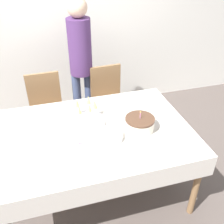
{
  "coord_description": "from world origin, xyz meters",
  "views": [
    {
      "loc": [
        -0.38,
        -1.89,
        2.25
      ],
      "look_at": [
        0.19,
        0.09,
        0.9
      ],
      "focal_mm": 42.0,
      "sensor_mm": 36.0,
      "label": 1
    }
  ],
  "objects": [
    {
      "name": "person_standing",
      "position": [
        0.09,
        1.13,
        1.07
      ],
      "size": [
        0.28,
        0.28,
        1.75
      ],
      "color": "#3F4C72",
      "rests_on": "ground_plane"
    },
    {
      "name": "wall_back",
      "position": [
        0.0,
        1.77,
        1.35
      ],
      "size": [
        8.0,
        0.05,
        2.7
      ],
      "color": "silver",
      "rests_on": "ground_plane"
    },
    {
      "name": "dining_table",
      "position": [
        0.0,
        0.0,
        0.68
      ],
      "size": [
        1.78,
        1.23,
        0.78
      ],
      "color": "silver",
      "rests_on": "ground_plane"
    },
    {
      "name": "napkin_pile",
      "position": [
        -0.22,
        -0.07,
        0.79
      ],
      "size": [
        0.15,
        0.15,
        0.01
      ],
      "color": "pink",
      "rests_on": "dining_table"
    },
    {
      "name": "fork_pile",
      "position": [
        -0.26,
        -0.17,
        0.79
      ],
      "size": [
        0.18,
        0.08,
        0.02
      ],
      "color": "silver",
      "rests_on": "dining_table"
    },
    {
      "name": "plate_stack_dessert",
      "position": [
        0.02,
        0.1,
        0.79
      ],
      "size": [
        0.21,
        0.21,
        0.03
      ],
      "color": "white",
      "rests_on": "dining_table"
    },
    {
      "name": "birthday_cake",
      "position": [
        0.41,
        -0.08,
        0.84
      ],
      "size": [
        0.27,
        0.27,
        0.19
      ],
      "color": "silver",
      "rests_on": "dining_table"
    },
    {
      "name": "dining_chair_far_right",
      "position": [
        0.39,
        0.93,
        0.52
      ],
      "size": [
        0.45,
        0.45,
        0.95
      ],
      "color": "olive",
      "rests_on": "ground_plane"
    },
    {
      "name": "plate_stack_main",
      "position": [
        0.09,
        -0.14,
        0.8
      ],
      "size": [
        0.26,
        0.26,
        0.05
      ],
      "color": "white",
      "rests_on": "dining_table"
    },
    {
      "name": "champagne_tray",
      "position": [
        -0.02,
        0.26,
        0.86
      ],
      "size": [
        0.29,
        0.29,
        0.18
      ],
      "color": "silver",
      "rests_on": "dining_table"
    },
    {
      "name": "ground_plane",
      "position": [
        0.0,
        0.0,
        0.0
      ],
      "size": [
        12.0,
        12.0,
        0.0
      ],
      "primitive_type": "plane",
      "color": "#564C47"
    },
    {
      "name": "cake_knife",
      "position": [
        0.52,
        -0.32,
        0.78
      ],
      "size": [
        0.3,
        0.08,
        0.0
      ],
      "color": "silver",
      "rests_on": "dining_table"
    },
    {
      "name": "dining_chair_far_left",
      "position": [
        -0.4,
        0.93,
        0.52
      ],
      "size": [
        0.43,
        0.43,
        0.95
      ],
      "color": "olive",
      "rests_on": "ground_plane"
    }
  ]
}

